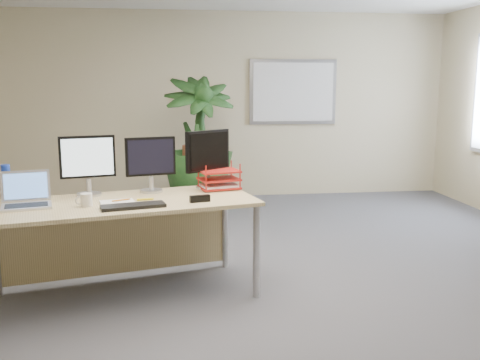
{
  "coord_description": "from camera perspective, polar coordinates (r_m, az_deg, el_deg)",
  "views": [
    {
      "loc": [
        -0.59,
        -3.87,
        1.67
      ],
      "look_at": [
        -0.05,
        0.35,
        0.9
      ],
      "focal_mm": 40.0,
      "sensor_mm": 36.0,
      "label": 1
    }
  ],
  "objects": [
    {
      "name": "orange_pen",
      "position": [
        4.19,
        -12.58,
        -2.1
      ],
      "size": [
        0.13,
        0.07,
        0.01
      ],
      "primitive_type": "cylinder",
      "rotation": [
        0.0,
        1.57,
        0.46
      ],
      "color": "orange",
      "rests_on": "spiral_notebook"
    },
    {
      "name": "keyboard",
      "position": [
        3.99,
        -11.33,
        -2.74
      ],
      "size": [
        0.49,
        0.26,
        0.03
      ],
      "primitive_type": "cube",
      "rotation": [
        0.0,
        0.0,
        0.24
      ],
      "color": "black",
      "rests_on": "desk"
    },
    {
      "name": "coffee_mug",
      "position": [
        4.11,
        -16.11,
        -2.05
      ],
      "size": [
        0.13,
        0.09,
        0.1
      ],
      "color": "silver",
      "rests_on": "desk"
    },
    {
      "name": "floor",
      "position": [
        4.26,
        1.34,
        -12.88
      ],
      "size": [
        8.0,
        8.0,
        0.0
      ],
      "primitive_type": "plane",
      "color": "#47474C",
      "rests_on": "ground"
    },
    {
      "name": "desk",
      "position": [
        4.38,
        -12.44,
        -4.03
      ],
      "size": [
        2.16,
        1.3,
        0.78
      ],
      "color": "tan",
      "rests_on": "floor"
    },
    {
      "name": "stapler",
      "position": [
        4.11,
        -4.31,
        -1.99
      ],
      "size": [
        0.16,
        0.08,
        0.05
      ],
      "primitive_type": "cube",
      "rotation": [
        0.0,
        0.0,
        0.24
      ],
      "color": "black",
      "rests_on": "desk"
    },
    {
      "name": "monitor_dark",
      "position": [
        4.6,
        -3.45,
        2.65
      ],
      "size": [
        0.39,
        0.3,
        0.5
      ],
      "color": "#B6B7BB",
      "rests_on": "desk"
    },
    {
      "name": "whiteboard",
      "position": [
        8.04,
        5.68,
        9.32
      ],
      "size": [
        1.3,
        0.04,
        0.95
      ],
      "color": "#A0A0A4",
      "rests_on": "back_wall"
    },
    {
      "name": "back_wall",
      "position": [
        7.9,
        -3.0,
        7.89
      ],
      "size": [
        7.0,
        0.04,
        2.7
      ],
      "primitive_type": "cube",
      "color": "#C1B589",
      "rests_on": "floor"
    },
    {
      "name": "floor_plant",
      "position": [
        6.89,
        -4.5,
        2.53
      ],
      "size": [
        1.0,
        1.0,
        1.5
      ],
      "primitive_type": "imported",
      "rotation": [
        0.0,
        0.0,
        0.21
      ],
      "color": "#133515",
      "rests_on": "floor"
    },
    {
      "name": "monitor_left",
      "position": [
        4.47,
        -15.94,
        1.91
      ],
      "size": [
        0.43,
        0.2,
        0.49
      ],
      "color": "#B6B7BB",
      "rests_on": "desk"
    },
    {
      "name": "laptop",
      "position": [
        4.27,
        -21.84,
        -1.76
      ],
      "size": [
        0.41,
        0.38,
        0.25
      ],
      "color": "silver",
      "rests_on": "desk"
    },
    {
      "name": "spiral_notebook",
      "position": [
        4.18,
        -12.93,
        -2.33
      ],
      "size": [
        0.29,
        0.24,
        0.01
      ],
      "primitive_type": "cube",
      "rotation": [
        0.0,
        0.0,
        0.24
      ],
      "color": "white",
      "rests_on": "desk"
    },
    {
      "name": "letter_tray",
      "position": [
        4.6,
        -2.25,
        -0.09
      ],
      "size": [
        0.38,
        0.32,
        0.16
      ],
      "color": "#B21D15",
      "rests_on": "desk"
    },
    {
      "name": "water_bottle",
      "position": [
        4.51,
        -23.64,
        -0.35
      ],
      "size": [
        0.07,
        0.07,
        0.28
      ],
      "color": "silver",
      "rests_on": "desk"
    },
    {
      "name": "yellow_highlighter",
      "position": [
        4.23,
        -10.08,
        -2.04
      ],
      "size": [
        0.13,
        0.04,
        0.02
      ],
      "primitive_type": "cylinder",
      "rotation": [
        0.0,
        1.57,
        0.15
      ],
      "color": "yellow",
      "rests_on": "desk"
    },
    {
      "name": "monitor_right",
      "position": [
        4.5,
        -9.51,
        2.04
      ],
      "size": [
        0.41,
        0.19,
        0.46
      ],
      "color": "#B6B7BB",
      "rests_on": "desk"
    }
  ]
}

